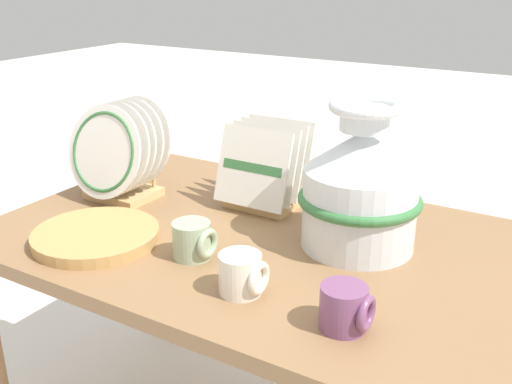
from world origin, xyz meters
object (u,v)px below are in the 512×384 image
object	(u,v)px
ceramic_vase	(360,187)
mug_cream_glaze	(242,274)
mug_plum_glaze	(346,308)
dish_rack_round_plates	(118,156)
dish_rack_square_plates	(265,175)
mug_sage_glaze	(193,240)
wicker_charger_stack	(96,236)

from	to	relation	value
ceramic_vase	mug_cream_glaze	distance (m)	0.35
mug_plum_glaze	ceramic_vase	bearing A→B (deg)	108.44
dish_rack_round_plates	dish_rack_square_plates	size ratio (longest dim) A/B	1.21
ceramic_vase	dish_rack_square_plates	bearing A→B (deg)	161.22
mug_cream_glaze	mug_plum_glaze	bearing A→B (deg)	-2.66
dish_rack_square_plates	mug_cream_glaze	world-z (taller)	dish_rack_square_plates
ceramic_vase	mug_plum_glaze	world-z (taller)	ceramic_vase
dish_rack_square_plates	mug_plum_glaze	distance (m)	0.60
mug_cream_glaze	dish_rack_square_plates	bearing A→B (deg)	114.72
dish_rack_round_plates	ceramic_vase	bearing A→B (deg)	4.45
dish_rack_round_plates	mug_cream_glaze	world-z (taller)	dish_rack_round_plates
dish_rack_round_plates	mug_sage_glaze	xyz separation A→B (m)	(0.39, -0.19, -0.08)
mug_cream_glaze	mug_sage_glaze	world-z (taller)	same
mug_cream_glaze	mug_plum_glaze	world-z (taller)	same
mug_plum_glaze	mug_sage_glaze	distance (m)	0.41
wicker_charger_stack	mug_plum_glaze	world-z (taller)	mug_plum_glaze
ceramic_vase	dish_rack_square_plates	size ratio (longest dim) A/B	1.52
wicker_charger_stack	mug_sage_glaze	bearing A→B (deg)	11.63
dish_rack_round_plates	wicker_charger_stack	bearing A→B (deg)	-59.32
mug_cream_glaze	mug_plum_glaze	distance (m)	0.22
mug_plum_glaze	dish_rack_round_plates	bearing A→B (deg)	160.71
dish_rack_square_plates	mug_sage_glaze	size ratio (longest dim) A/B	2.37
mug_cream_glaze	mug_sage_glaze	xyz separation A→B (m)	(-0.17, 0.07, 0.00)
ceramic_vase	mug_plum_glaze	distance (m)	0.36
wicker_charger_stack	mug_cream_glaze	bearing A→B (deg)	-3.26
dish_rack_square_plates	wicker_charger_stack	world-z (taller)	dish_rack_square_plates
mug_cream_glaze	mug_plum_glaze	size ratio (longest dim) A/B	1.00
dish_rack_round_plates	mug_cream_glaze	xyz separation A→B (m)	(0.56, -0.26, -0.08)
ceramic_vase	dish_rack_round_plates	size ratio (longest dim) A/B	1.26
dish_rack_round_plates	wicker_charger_stack	world-z (taller)	dish_rack_round_plates
ceramic_vase	dish_rack_square_plates	xyz separation A→B (m)	(-0.31, 0.10, -0.06)
ceramic_vase	wicker_charger_stack	world-z (taller)	ceramic_vase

